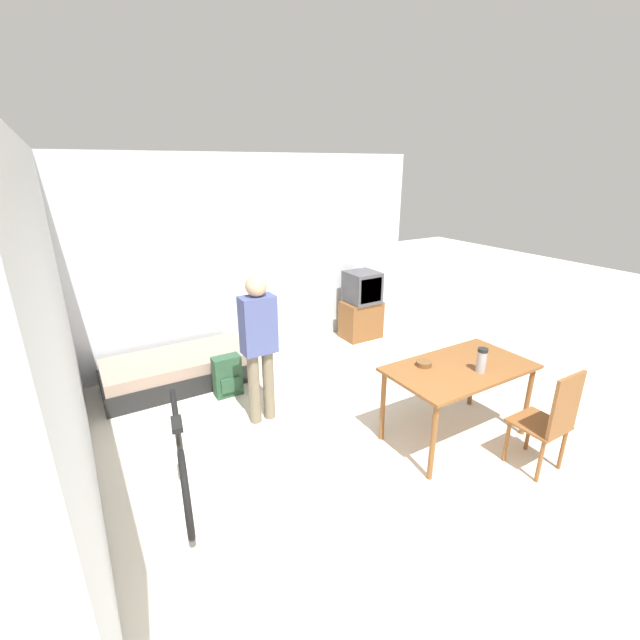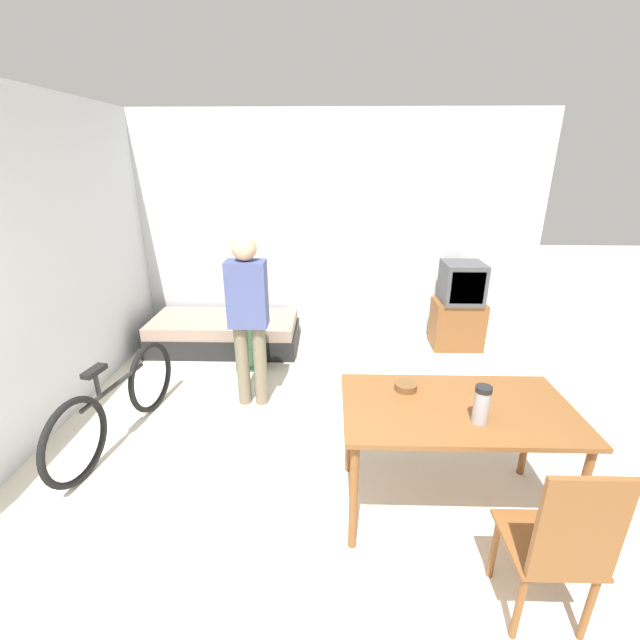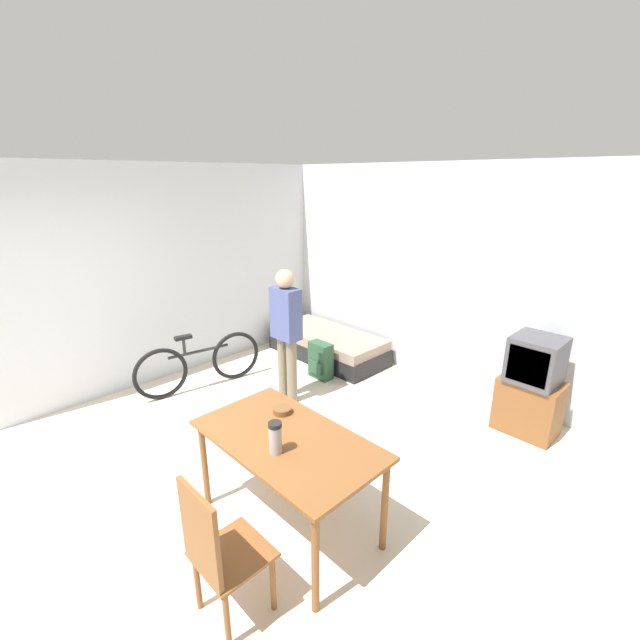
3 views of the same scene
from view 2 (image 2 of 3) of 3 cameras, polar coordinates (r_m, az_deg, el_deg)
The scene contains 11 objects.
wall_back at distance 5.33m, azimuth -0.11°, elevation 11.97°, with size 5.35×0.06×2.70m.
wall_left at distance 4.12m, azimuth -33.56°, elevation 5.82°, with size 0.06×4.90×2.70m.
daybed at distance 5.30m, azimuth -12.59°, elevation -1.69°, with size 1.75×0.81×0.38m.
tv at distance 5.34m, azimuth 18.05°, elevation 1.62°, with size 0.58×0.46×1.05m.
dining_table at distance 2.81m, azimuth 17.69°, elevation -12.36°, with size 1.39×0.78×0.77m.
wooden_chair at distance 2.46m, azimuth 29.47°, elevation -24.50°, with size 0.40×0.40×0.98m.
bicycle at distance 3.84m, azimuth -25.39°, elevation -10.10°, with size 0.31×1.58×0.73m.
person_standing at distance 3.79m, azimuth -9.55°, elevation 1.09°, with size 0.34×0.21×1.58m.
thermos_flask at distance 2.59m, azimuth 20.77°, elevation -10.26°, with size 0.09×0.09×0.23m.
mate_bowl at distance 2.85m, azimuth 11.36°, elevation -8.69°, with size 0.14×0.14×0.05m.
backpack at distance 4.69m, azimuth -9.23°, elevation -3.79°, with size 0.32×0.20×0.49m.
Camera 2 is at (0.15, -1.33, 2.18)m, focal length 24.00 mm.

